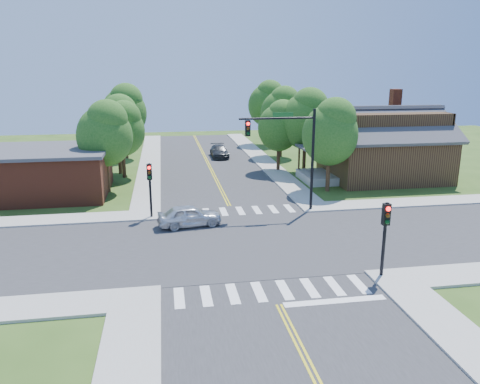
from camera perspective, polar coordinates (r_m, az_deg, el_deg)
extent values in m
plane|color=#2D4917|center=(27.41, 0.93, -6.24)|extent=(100.00, 100.00, 0.00)
cube|color=#2D2D30|center=(27.40, 0.93, -6.20)|extent=(10.00, 90.00, 0.04)
cube|color=#2D2D30|center=(27.40, 0.93, -6.19)|extent=(90.00, 10.00, 0.04)
cube|color=#2D2D30|center=(27.41, 0.93, -6.24)|extent=(10.20, 10.20, 0.06)
cube|color=#9E9B93|center=(52.21, 2.62, 4.06)|extent=(2.20, 40.00, 0.14)
cube|color=#9E9B93|center=(51.12, -10.91, 3.58)|extent=(2.20, 40.00, 0.14)
cube|color=white|center=(32.86, -8.26, -2.67)|extent=(0.45, 2.00, 0.01)
cube|color=white|center=(32.89, -6.17, -2.58)|extent=(0.45, 2.00, 0.01)
cube|color=white|center=(32.97, -4.08, -2.49)|extent=(0.45, 2.00, 0.01)
cube|color=white|center=(33.10, -2.01, -2.39)|extent=(0.45, 2.00, 0.01)
cube|color=white|center=(33.26, 0.04, -2.29)|extent=(0.45, 2.00, 0.01)
cube|color=white|center=(33.47, 2.07, -2.19)|extent=(0.45, 2.00, 0.01)
cube|color=white|center=(33.72, 4.07, -2.09)|extent=(0.45, 2.00, 0.01)
cube|color=white|center=(34.01, 6.04, -1.99)|extent=(0.45, 2.00, 0.01)
cube|color=white|center=(21.35, -7.42, -12.67)|extent=(0.45, 2.00, 0.01)
cube|color=white|center=(21.41, -4.14, -12.50)|extent=(0.45, 2.00, 0.01)
cube|color=white|center=(21.53, -0.88, -12.29)|extent=(0.45, 2.00, 0.01)
cube|color=white|center=(21.72, 2.32, -12.05)|extent=(0.45, 2.00, 0.01)
cube|color=white|center=(21.98, 5.45, -11.77)|extent=(0.45, 2.00, 0.01)
cube|color=white|center=(22.29, 8.50, -11.47)|extent=(0.45, 2.00, 0.01)
cube|color=white|center=(22.66, 11.45, -11.15)|extent=(0.45, 2.00, 0.01)
cube|color=white|center=(23.09, 14.28, -10.81)|extent=(0.45, 2.00, 0.01)
cube|color=yellow|center=(52.52, -4.31, 4.08)|extent=(0.10, 37.50, 0.01)
cube|color=yellow|center=(52.54, -4.09, 4.08)|extent=(0.10, 37.50, 0.01)
cube|color=white|center=(21.36, 11.50, -13.00)|extent=(4.60, 0.45, 0.09)
cylinder|color=black|center=(33.00, 8.83, 3.75)|extent=(0.20, 0.20, 7.20)
cylinder|color=black|center=(31.84, 4.54, 8.94)|extent=(5.20, 0.14, 0.14)
cube|color=#19591E|center=(31.87, 5.28, 9.38)|extent=(1.40, 0.04, 0.30)
cube|color=black|center=(31.49, 0.95, 7.78)|extent=(0.34, 0.28, 1.05)
sphere|color=#FF0C0C|center=(31.29, 1.00, 8.31)|extent=(0.22, 0.22, 0.22)
sphere|color=#3F2605|center=(31.33, 1.00, 7.73)|extent=(0.22, 0.22, 0.22)
sphere|color=#05330F|center=(31.37, 1.00, 7.15)|extent=(0.22, 0.22, 0.22)
cylinder|color=black|center=(23.45, 17.15, -5.70)|extent=(0.16, 0.16, 3.80)
cube|color=black|center=(23.03, 17.40, -2.61)|extent=(0.34, 0.28, 1.05)
sphere|color=#FF0C0C|center=(22.80, 17.65, -1.98)|extent=(0.22, 0.22, 0.22)
sphere|color=#3F2605|center=(22.89, 17.58, -2.75)|extent=(0.22, 0.22, 0.22)
sphere|color=#05330F|center=(22.99, 17.52, -3.51)|extent=(0.22, 0.22, 0.22)
cylinder|color=black|center=(31.78, -10.88, 0.08)|extent=(0.16, 0.16, 3.80)
cube|color=black|center=(31.47, -10.99, 2.42)|extent=(0.34, 0.28, 1.05)
sphere|color=#FF0C0C|center=(31.24, -11.03, 2.91)|extent=(0.22, 0.22, 0.22)
sphere|color=#3F2605|center=(31.31, -11.00, 2.34)|extent=(0.22, 0.22, 0.22)
sphere|color=#05330F|center=(31.38, -10.97, 1.77)|extent=(0.22, 0.22, 0.22)
cube|color=black|center=(44.75, 17.10, 4.10)|extent=(10.00, 8.00, 4.00)
cube|color=#9E9B93|center=(42.68, 9.32, 1.80)|extent=(2.60, 4.50, 0.70)
cylinder|color=black|center=(40.21, 8.80, 2.85)|extent=(0.18, 0.18, 2.50)
cylinder|color=black|center=(43.95, 7.20, 3.93)|extent=(0.18, 0.18, 2.50)
cube|color=#38383D|center=(42.17, 9.47, 5.25)|extent=(2.80, 4.80, 0.18)
cube|color=maroon|center=(48.72, 18.08, 6.72)|extent=(0.90, 0.90, 7.11)
cube|color=maroon|center=(40.36, -22.94, 2.09)|extent=(10.00, 8.00, 3.50)
cube|color=#38383D|center=(40.02, -23.21, 4.67)|extent=(10.40, 8.40, 0.25)
cylinder|color=#382314|center=(39.07, 10.68, 2.15)|extent=(0.34, 0.34, 2.86)
ellipsoid|color=#1B4E17|center=(38.50, 10.91, 6.86)|extent=(4.52, 4.29, 4.97)
sphere|color=#1B4E17|center=(38.25, 11.54, 8.83)|extent=(3.31, 3.31, 3.31)
cylinder|color=#382314|center=(45.74, 7.82, 4.24)|extent=(0.34, 0.34, 3.04)
ellipsoid|color=#1B4E17|center=(45.24, 7.98, 8.53)|extent=(4.80, 4.56, 5.28)
sphere|color=#1B4E17|center=(45.01, 8.49, 10.32)|extent=(3.52, 3.52, 3.52)
cylinder|color=#382314|center=(53.90, 4.97, 5.90)|extent=(0.34, 0.34, 2.98)
ellipsoid|color=#1B4E17|center=(53.48, 5.06, 9.47)|extent=(4.70, 4.47, 5.17)
sphere|color=#1B4E17|center=(53.25, 5.46, 10.96)|extent=(3.45, 3.45, 3.45)
cylinder|color=#382314|center=(62.32, 3.27, 7.23)|extent=(0.34, 0.34, 3.14)
ellipsoid|color=#1B4E17|center=(61.94, 3.32, 10.48)|extent=(4.96, 4.71, 5.45)
sphere|color=#1B4E17|center=(61.72, 3.66, 11.85)|extent=(3.63, 3.63, 3.63)
cylinder|color=#382314|center=(39.73, -15.84, 2.01)|extent=(0.34, 0.34, 2.80)
ellipsoid|color=#1B4E17|center=(39.18, -16.17, 6.54)|extent=(4.43, 4.21, 4.87)
sphere|color=#1B4E17|center=(38.79, -15.90, 8.46)|extent=(3.25, 3.25, 3.25)
cylinder|color=#382314|center=(46.38, -14.46, 3.91)|extent=(0.34, 0.34, 2.82)
ellipsoid|color=#1B4E17|center=(45.91, -14.72, 7.83)|extent=(4.46, 4.24, 4.90)
sphere|color=#1B4E17|center=(45.55, -14.47, 9.49)|extent=(3.27, 3.27, 3.27)
cylinder|color=#382314|center=(54.13, -13.70, 5.64)|extent=(0.34, 0.34, 3.10)
ellipsoid|color=#1B4E17|center=(53.71, -13.93, 9.33)|extent=(4.89, 4.65, 5.38)
sphere|color=#1B4E17|center=(53.37, -13.72, 10.89)|extent=(3.59, 3.59, 3.59)
cylinder|color=#382314|center=(62.75, -13.67, 6.49)|extent=(0.34, 0.34, 2.29)
ellipsoid|color=#1B4E17|center=(62.44, -13.81, 8.84)|extent=(3.62, 3.43, 3.98)
sphere|color=#1B4E17|center=(62.13, -13.61, 9.83)|extent=(2.65, 2.65, 2.65)
cylinder|color=#382314|center=(46.24, 4.69, 4.17)|extent=(0.34, 0.34, 2.60)
ellipsoid|color=#1B4E17|center=(45.78, 4.77, 7.79)|extent=(4.11, 3.91, 4.52)
sphere|color=#1B4E17|center=(45.53, 5.24, 9.31)|extent=(3.02, 3.02, 3.02)
cylinder|color=#382314|center=(44.62, -13.99, 3.41)|extent=(0.34, 0.34, 2.65)
ellipsoid|color=#1B4E17|center=(44.14, -14.23, 7.22)|extent=(4.18, 3.97, 4.60)
sphere|color=#1B4E17|center=(43.78, -13.96, 8.83)|extent=(3.07, 3.07, 3.07)
imported|color=silver|center=(30.12, -6.18, -2.95)|extent=(2.75, 4.52, 1.39)
imported|color=#2A2C2E|center=(53.27, -2.53, 4.93)|extent=(1.87, 4.57, 1.32)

